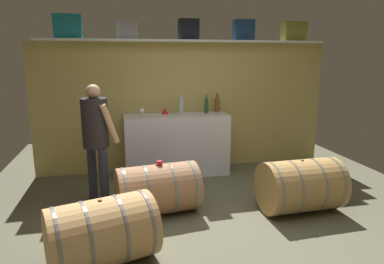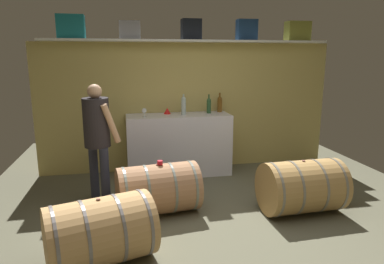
% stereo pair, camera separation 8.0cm
% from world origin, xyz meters
% --- Properties ---
extents(ground_plane, '(5.96, 7.96, 0.02)m').
position_xyz_m(ground_plane, '(0.00, 0.60, -0.01)').
color(ground_plane, '#5B5945').
extents(back_wall_panel, '(4.76, 0.10, 2.04)m').
position_xyz_m(back_wall_panel, '(0.00, 2.38, 1.02)').
color(back_wall_panel, tan).
rests_on(back_wall_panel, ground).
extents(high_shelf_board, '(4.38, 0.40, 0.03)m').
position_xyz_m(high_shelf_board, '(0.00, 2.23, 2.05)').
color(high_shelf_board, silver).
rests_on(high_shelf_board, back_wall_panel).
extents(toolcase_teal, '(0.38, 0.29, 0.33)m').
position_xyz_m(toolcase_teal, '(-1.73, 2.23, 2.23)').
color(toolcase_teal, '#17707D').
rests_on(toolcase_teal, high_shelf_board).
extents(toolcase_grey, '(0.32, 0.24, 0.26)m').
position_xyz_m(toolcase_grey, '(-0.90, 2.23, 2.20)').
color(toolcase_grey, gray).
rests_on(toolcase_grey, high_shelf_board).
extents(toolcase_black, '(0.29, 0.22, 0.31)m').
position_xyz_m(toolcase_black, '(0.02, 2.23, 2.22)').
color(toolcase_black, black).
rests_on(toolcase_black, high_shelf_board).
extents(toolcase_navy, '(0.32, 0.19, 0.32)m').
position_xyz_m(toolcase_navy, '(0.90, 2.23, 2.23)').
color(toolcase_navy, navy).
rests_on(toolcase_navy, high_shelf_board).
extents(toolcase_olive, '(0.38, 0.21, 0.31)m').
position_xyz_m(toolcase_olive, '(1.77, 2.23, 2.22)').
color(toolcase_olive, olive).
rests_on(toolcase_olive, high_shelf_board).
extents(work_cabinet, '(1.59, 0.54, 0.95)m').
position_xyz_m(work_cabinet, '(-0.22, 2.05, 0.47)').
color(work_cabinet, white).
rests_on(work_cabinet, ground).
extents(wine_bottle_amber, '(0.08, 0.08, 0.31)m').
position_xyz_m(wine_bottle_amber, '(0.48, 2.20, 1.08)').
color(wine_bottle_amber, brown).
rests_on(wine_bottle_amber, work_cabinet).
extents(wine_bottle_green, '(0.07, 0.07, 0.30)m').
position_xyz_m(wine_bottle_green, '(0.28, 2.11, 1.07)').
color(wine_bottle_green, '#2C532F').
rests_on(wine_bottle_green, work_cabinet).
extents(wine_bottle_clear, '(0.07, 0.07, 0.31)m').
position_xyz_m(wine_bottle_clear, '(-0.14, 2.06, 1.09)').
color(wine_bottle_clear, '#B0C3BE').
rests_on(wine_bottle_clear, work_cabinet).
extents(wine_glass, '(0.07, 0.07, 0.13)m').
position_xyz_m(wine_glass, '(-0.75, 1.95, 1.04)').
color(wine_glass, white).
rests_on(wine_glass, work_cabinet).
extents(red_funnel, '(0.11, 0.11, 0.09)m').
position_xyz_m(red_funnel, '(-0.38, 2.18, 0.99)').
color(red_funnel, red).
rests_on(red_funnel, work_cabinet).
extents(wine_barrel_near, '(1.01, 0.70, 0.60)m').
position_xyz_m(wine_barrel_near, '(-0.68, 0.70, 0.30)').
color(wine_barrel_near, '#A5744F').
rests_on(wine_barrel_near, ground).
extents(wine_barrel_far, '(0.95, 0.66, 0.64)m').
position_xyz_m(wine_barrel_far, '(0.99, 0.40, 0.32)').
color(wine_barrel_far, '#AC8349').
rests_on(wine_barrel_far, ground).
extents(wine_barrel_flank, '(1.05, 0.84, 0.62)m').
position_xyz_m(wine_barrel_flank, '(-1.29, -0.22, 0.31)').
color(wine_barrel_flank, tan).
rests_on(wine_barrel_flank, ground).
extents(tasting_cup, '(0.06, 0.06, 0.05)m').
position_xyz_m(tasting_cup, '(-0.65, 0.70, 0.62)').
color(tasting_cup, red).
rests_on(tasting_cup, wine_barrel_near).
extents(winemaker_pouring, '(0.46, 0.48, 1.50)m').
position_xyz_m(winemaker_pouring, '(-1.37, 1.18, 0.92)').
color(winemaker_pouring, '#2B2D3D').
rests_on(winemaker_pouring, ground).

